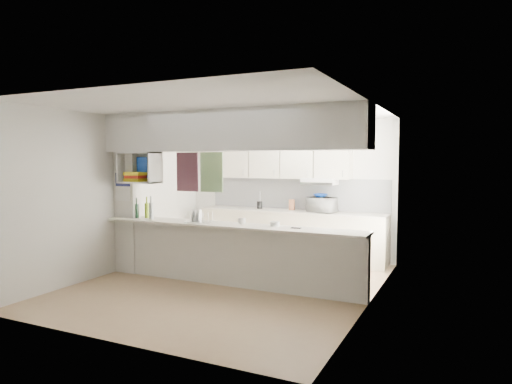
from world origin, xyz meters
The scene contains 16 objects.
floor centered at (0.00, 0.00, 0.00)m, with size 4.80×4.80×0.00m, color tan.
ceiling centered at (0.00, 0.00, 2.60)m, with size 4.80×4.80×0.00m, color white.
wall_back centered at (0.00, 2.40, 1.30)m, with size 4.20×4.20×0.00m, color silver.
wall_left centered at (-2.10, 0.00, 1.30)m, with size 4.80×4.80×0.00m, color silver.
wall_right centered at (2.10, 0.00, 1.30)m, with size 4.80×4.80×0.00m, color silver.
servery_partition centered at (-0.17, 0.00, 1.66)m, with size 4.20×0.50×2.60m.
cubby_shelf centered at (-1.57, -0.06, 1.71)m, with size 0.65×0.35×0.50m.
kitchen_run centered at (0.16, 2.14, 0.83)m, with size 3.60×0.63×2.24m.
microwave centered at (0.82, 2.09, 1.06)m, with size 0.49×0.33×0.27m, color white.
bowl centered at (0.77, 2.13, 1.22)m, with size 0.25×0.25×0.06m, color navy.
dish_rack centered at (-0.50, 0.00, 1.00)m, with size 0.44×0.38×0.21m.
cup centered at (0.26, -0.05, 0.98)m, with size 0.12×0.12×0.09m, color white.
wine_bottles centered at (-1.54, 0.02, 1.05)m, with size 0.37×0.15×0.37m.
plastic_tubs centered at (0.75, 0.10, 0.95)m, with size 0.49×0.17×0.07m.
utensil_jar centered at (-0.47, 2.15, 0.99)m, with size 0.10×0.10×0.15m, color black.
knife_block centered at (0.19, 2.18, 1.02)m, with size 0.10×0.08×0.20m, color brown.
Camera 1 is at (3.25, -5.90, 1.87)m, focal length 32.00 mm.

